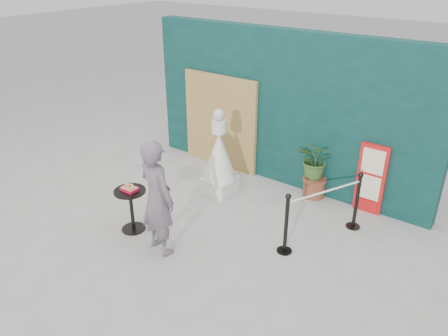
% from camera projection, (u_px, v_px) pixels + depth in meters
% --- Properties ---
extents(ground, '(60.00, 60.00, 0.00)m').
position_uv_depth(ground, '(178.00, 253.00, 6.81)').
color(ground, '#ADAAA5').
rests_on(ground, ground).
extents(back_wall, '(6.00, 0.30, 3.00)m').
position_uv_depth(back_wall, '(284.00, 109.00, 8.42)').
color(back_wall, '#092C27').
rests_on(back_wall, ground).
extents(bamboo_fence, '(1.80, 0.08, 2.00)m').
position_uv_depth(bamboo_fence, '(220.00, 122.00, 9.24)').
color(bamboo_fence, tan).
rests_on(bamboo_fence, ground).
extents(woman, '(0.74, 0.55, 1.84)m').
position_uv_depth(woman, '(157.00, 198.00, 6.49)').
color(woman, slate).
rests_on(woman, ground).
extents(menu_board, '(0.50, 0.07, 1.30)m').
position_uv_depth(menu_board, '(371.00, 179.00, 7.63)').
color(menu_board, red).
rests_on(menu_board, ground).
extents(statue, '(0.66, 0.66, 1.69)m').
position_uv_depth(statue, '(219.00, 160.00, 8.27)').
color(statue, white).
rests_on(statue, ground).
extents(cafe_table, '(0.52, 0.52, 0.75)m').
position_uv_depth(cafe_table, '(131.00, 204.00, 7.17)').
color(cafe_table, black).
rests_on(cafe_table, ground).
extents(food_basket, '(0.26, 0.19, 0.11)m').
position_uv_depth(food_basket, '(130.00, 188.00, 7.04)').
color(food_basket, '#BA1331').
rests_on(food_basket, cafe_table).
extents(planter, '(0.68, 0.59, 1.15)m').
position_uv_depth(planter, '(316.00, 165.00, 8.11)').
color(planter, brown).
rests_on(planter, ground).
extents(stanchion_barrier, '(0.84, 1.54, 1.03)m').
position_uv_depth(stanchion_barrier, '(323.00, 213.00, 6.93)').
color(stanchion_barrier, black).
rests_on(stanchion_barrier, ground).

